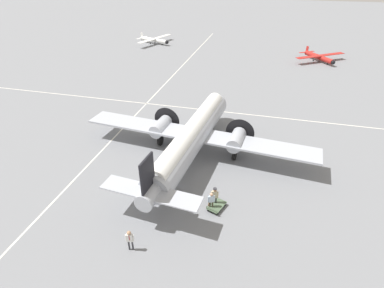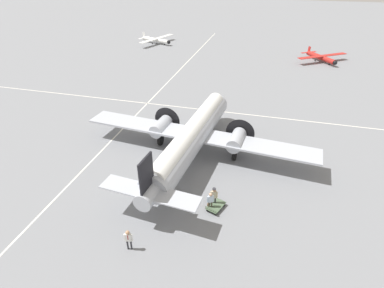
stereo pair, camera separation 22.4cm
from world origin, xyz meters
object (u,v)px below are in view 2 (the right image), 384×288
at_px(airliner_main, 193,134).
at_px(suitcase_near_door, 194,203).
at_px(suitcase_upright_spare, 209,205).
at_px(ramp_agent, 210,200).
at_px(light_aircraft_taxiing, 322,57).
at_px(crew_foreground, 128,238).
at_px(light_aircraft_distant, 157,40).
at_px(baggage_cart, 216,206).
at_px(passenger_boarding, 214,195).

relative_size(airliner_main, suitcase_near_door, 42.28).
xyz_separation_m(airliner_main, suitcase_upright_spare, (6.80, 3.03, -2.27)).
xyz_separation_m(ramp_agent, light_aircraft_taxiing, (-45.46, 12.49, -0.17)).
xyz_separation_m(crew_foreground, suitcase_upright_spare, (-5.41, 4.33, -0.84)).
xyz_separation_m(crew_foreground, light_aircraft_taxiing, (-50.62, 17.01, -0.22)).
height_order(airliner_main, light_aircraft_distant, airliner_main).
bearing_deg(baggage_cart, light_aircraft_distant, 45.52).
distance_m(suitcase_upright_spare, light_aircraft_distant, 56.31).
xyz_separation_m(passenger_boarding, suitcase_upright_spare, (0.27, -0.35, -0.87)).
height_order(suitcase_upright_spare, light_aircraft_distant, light_aircraft_distant).
relative_size(suitcase_upright_spare, light_aircraft_distant, 0.05).
relative_size(crew_foreground, light_aircraft_distant, 0.16).
height_order(baggage_cart, light_aircraft_distant, light_aircraft_distant).
height_order(passenger_boarding, baggage_cart, passenger_boarding).
height_order(passenger_boarding, light_aircraft_taxiing, light_aircraft_taxiing).
height_order(suitcase_upright_spare, baggage_cart, baggage_cart).
distance_m(crew_foreground, light_aircraft_distant, 59.72).
height_order(suitcase_near_door, suitcase_upright_spare, suitcase_near_door).
distance_m(crew_foreground, suitcase_near_door, 6.17).
relative_size(passenger_boarding, baggage_cart, 0.95).
bearing_deg(light_aircraft_distant, light_aircraft_taxiing, 10.01).
bearing_deg(suitcase_near_door, light_aircraft_distant, -156.29).
relative_size(airliner_main, ramp_agent, 14.24).
distance_m(crew_foreground, passenger_boarding, 7.36).
relative_size(passenger_boarding, light_aircraft_distant, 0.16).
bearing_deg(light_aircraft_taxiing, baggage_cart, -50.51).
bearing_deg(light_aircraft_taxiing, light_aircraft_distant, -134.74).
bearing_deg(crew_foreground, suitcase_upright_spare, -142.22).
bearing_deg(passenger_boarding, ramp_agent, -117.57).
distance_m(baggage_cart, light_aircraft_taxiing, 46.84).
relative_size(airliner_main, baggage_cart, 12.83).
bearing_deg(baggage_cart, suitcase_upright_spare, 106.39).
distance_m(passenger_boarding, suitcase_near_door, 1.79).
bearing_deg(suitcase_near_door, light_aircraft_taxiing, 163.05).
distance_m(airliner_main, light_aircraft_distant, 48.89).
bearing_deg(light_aircraft_taxiing, suitcase_upright_spare, -51.22).
height_order(light_aircraft_distant, light_aircraft_taxiing, light_aircraft_distant).
xyz_separation_m(suitcase_near_door, suitcase_upright_spare, (-0.18, 1.16, -0.03)).
xyz_separation_m(suitcase_upright_spare, baggage_cart, (0.04, 0.59, 0.04)).
bearing_deg(ramp_agent, suitcase_near_door, 150.93).
xyz_separation_m(baggage_cart, light_aircraft_distant, (-51.13, -24.27, 0.60)).
height_order(airliner_main, passenger_boarding, airliner_main).
bearing_deg(light_aircraft_taxiing, suitcase_near_door, -52.51).
xyz_separation_m(suitcase_upright_spare, light_aircraft_distant, (-51.09, -23.68, 0.63)).
bearing_deg(baggage_cart, suitcase_near_door, 114.63).
height_order(airliner_main, suitcase_near_door, airliner_main).
xyz_separation_m(airliner_main, suitcase_near_door, (6.98, 1.87, -2.24)).
height_order(ramp_agent, suitcase_near_door, ramp_agent).
height_order(ramp_agent, light_aircraft_taxiing, light_aircraft_taxiing).
bearing_deg(suitcase_near_door, passenger_boarding, 106.42).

